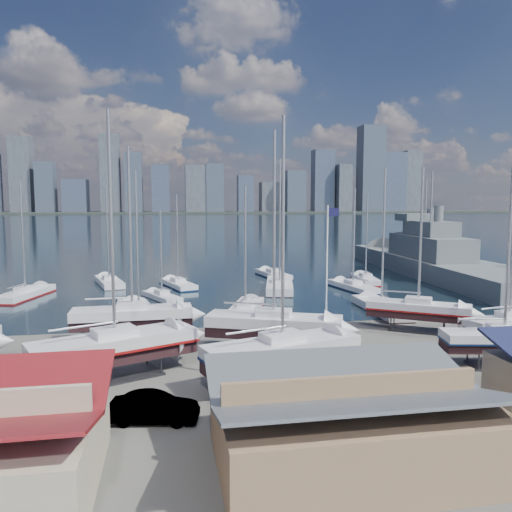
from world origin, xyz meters
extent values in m
plane|color=#605E59|center=(0.00, -10.00, 0.00)|extent=(1400.00, 1400.00, 0.00)
cube|color=#192E3A|center=(0.00, 300.00, -0.15)|extent=(1400.00, 600.00, 0.40)
cube|color=#2D332D|center=(0.00, 560.00, 1.10)|extent=(1400.00, 80.00, 2.20)
cube|color=#595E66|center=(-168.55, 559.47, 44.11)|extent=(22.49, 24.47, 83.83)
cube|color=#3D4756|center=(-141.97, 552.31, 30.18)|extent=(19.55, 21.83, 55.97)
cube|color=#475166|center=(-111.19, 558.58, 20.77)|extent=(26.03, 30.49, 37.14)
cube|color=#595E66|center=(-70.96, 546.95, 46.02)|extent=(21.60, 16.58, 87.63)
cube|color=#3D4756|center=(-45.38, 548.38, 36.00)|extent=(19.42, 28.42, 67.60)
cube|color=#475166|center=(-15.00, 551.59, 29.25)|extent=(20.24, 23.80, 54.09)
cube|color=#595E66|center=(25.78, 548.33, 29.20)|extent=(24.62, 19.72, 54.00)
cube|color=#3D4756|center=(47.64, 546.55, 30.18)|extent=(20.75, 17.93, 55.97)
cube|color=#475166|center=(84.09, 544.87, 23.71)|extent=(18.36, 16.25, 43.03)
cube|color=#595E66|center=(120.24, 563.78, 20.05)|extent=(28.49, 22.03, 35.69)
cube|color=#3D4756|center=(145.71, 546.00, 26.75)|extent=(23.34, 17.87, 49.11)
cube|color=#475166|center=(184.98, 560.84, 40.18)|extent=(25.35, 19.79, 75.95)
cube|color=#595E66|center=(208.39, 554.33, 31.04)|extent=(17.00, 27.45, 57.67)
cube|color=#3D4756|center=(245.53, 554.25, 55.22)|extent=(29.28, 24.05, 106.04)
cube|color=#475166|center=(277.54, 563.71, 39.40)|extent=(30.82, 28.37, 74.41)
cube|color=#595E66|center=(307.39, 565.54, 40.94)|extent=(21.74, 17.03, 77.48)
cube|color=#8C6B4C|center=(0.00, -26.00, 1.50)|extent=(12.00, 8.00, 3.00)
cube|color=#585E65|center=(0.00, -26.00, 3.54)|extent=(12.60, 8.40, 1.27)
cube|color=#2D2D33|center=(-11.58, -12.75, 0.08)|extent=(6.60, 4.99, 0.16)
cube|color=black|center=(-11.58, -12.75, 1.64)|extent=(11.01, 6.89, 0.87)
cube|color=silver|center=(-11.58, -12.75, 2.51)|extent=(11.20, 7.31, 0.87)
cube|color=maroon|center=(-11.58, -12.75, 2.11)|extent=(11.31, 7.38, 0.17)
cube|color=silver|center=(-11.58, -12.75, 3.20)|extent=(3.24, 2.80, 0.50)
cylinder|color=#B2B2B7|center=(-11.58, -12.75, 10.31)|extent=(0.22, 0.22, 14.73)
cube|color=#2D2D33|center=(-11.08, -3.30, 0.08)|extent=(5.60, 2.68, 0.16)
cube|color=black|center=(-11.08, -3.30, 1.60)|extent=(10.13, 2.66, 0.81)
cube|color=silver|center=(-11.08, -3.30, 2.41)|extent=(10.14, 3.08, 0.81)
cube|color=silver|center=(-11.08, -3.30, 3.06)|extent=(2.56, 1.76, 0.50)
cylinder|color=#B2B2B7|center=(-11.08, -3.30, 9.61)|extent=(0.22, 0.22, 13.59)
cube|color=#2D2D33|center=(-0.79, -15.66, 0.08)|extent=(6.33, 4.31, 0.16)
cube|color=black|center=(-0.79, -15.66, 1.62)|extent=(10.79, 5.63, 0.84)
cube|color=silver|center=(-0.79, -15.66, 2.46)|extent=(10.92, 6.05, 0.84)
cube|color=#0D1D43|center=(-0.79, -15.66, 2.08)|extent=(11.03, 6.11, 0.17)
cube|color=silver|center=(-0.79, -15.66, 3.13)|extent=(3.05, 2.49, 0.50)
cylinder|color=#B2B2B7|center=(-0.79, -15.66, 9.99)|extent=(0.22, 0.22, 14.21)
cube|color=#2D2D33|center=(0.14, -8.70, 0.08)|extent=(6.41, 4.65, 0.16)
cube|color=black|center=(0.14, -8.70, 1.62)|extent=(10.80, 6.28, 0.85)
cube|color=silver|center=(0.14, -8.70, 2.47)|extent=(10.96, 6.70, 0.85)
cube|color=silver|center=(0.14, -8.70, 3.15)|extent=(3.13, 2.64, 0.50)
cylinder|color=#B2B2B7|center=(0.14, -8.70, 10.07)|extent=(0.22, 0.22, 14.33)
cube|color=#2D2D33|center=(15.59, -15.20, 0.08)|extent=(5.06, 3.02, 0.16)
cube|color=black|center=(15.59, -15.20, 1.54)|extent=(8.84, 3.63, 0.69)
cube|color=silver|center=(15.59, -15.20, 2.23)|extent=(8.91, 3.98, 0.69)
cube|color=#0D1D43|center=(15.59, -15.20, 1.92)|extent=(9.00, 4.02, 0.14)
cube|color=silver|center=(15.59, -15.20, 2.83)|extent=(2.39, 1.82, 0.50)
cylinder|color=#B2B2B7|center=(15.59, -15.20, 8.39)|extent=(0.22, 0.22, 11.62)
cube|color=#2D2D33|center=(14.56, -4.72, 0.08)|extent=(5.42, 4.66, 0.16)
cube|color=black|center=(14.56, -4.72, 1.56)|extent=(8.75, 6.81, 0.73)
cube|color=silver|center=(14.56, -4.72, 2.29)|extent=(8.96, 7.13, 0.73)
cube|color=maroon|center=(14.56, -4.72, 1.95)|extent=(9.05, 7.20, 0.15)
cube|color=silver|center=(14.56, -4.72, 2.90)|extent=(2.73, 2.52, 0.50)
cylinder|color=#B2B2B7|center=(14.56, -4.72, 8.77)|extent=(0.22, 0.22, 12.25)
cube|color=#2D2D33|center=(19.42, -10.65, 0.08)|extent=(4.58, 2.71, 0.16)
cube|color=black|center=(19.42, -10.65, 1.51)|extent=(8.01, 3.24, 0.62)
cube|color=silver|center=(19.42, -10.65, 2.14)|extent=(8.07, 3.56, 0.62)
cube|color=silver|center=(19.42, -10.65, 2.70)|extent=(2.16, 1.64, 0.50)
cube|color=black|center=(-25.55, 18.89, -0.27)|extent=(4.92, 10.44, 0.81)
cube|color=silver|center=(-25.55, 18.89, 0.54)|extent=(5.33, 10.54, 0.81)
cube|color=maroon|center=(-25.55, 18.89, 0.16)|extent=(5.38, 10.65, 0.16)
cube|color=silver|center=(-25.55, 18.89, 1.19)|extent=(2.30, 2.89, 0.50)
cylinder|color=#B2B2B7|center=(-25.55, 18.89, 7.80)|extent=(0.22, 0.22, 13.71)
cube|color=black|center=(-16.38, 26.94, -0.27)|extent=(4.91, 10.19, 0.79)
cube|color=silver|center=(-16.38, 26.94, 0.53)|extent=(5.31, 10.30, 0.79)
cube|color=silver|center=(-16.38, 26.94, 1.17)|extent=(2.27, 2.83, 0.50)
cylinder|color=#B2B2B7|center=(-16.38, 26.94, 7.62)|extent=(0.22, 0.22, 13.40)
cube|color=black|center=(-11.08, 5.89, -0.28)|extent=(4.71, 10.72, 0.83)
cube|color=silver|center=(-11.08, 5.89, 0.55)|extent=(5.13, 10.81, 0.83)
cube|color=#0D1D43|center=(-11.08, 5.89, 0.17)|extent=(5.19, 10.92, 0.17)
cube|color=silver|center=(-11.08, 5.89, 1.22)|extent=(2.28, 2.93, 0.50)
cylinder|color=#B2B2B7|center=(-11.08, 5.89, 8.00)|extent=(0.22, 0.22, 14.07)
cube|color=black|center=(-8.82, 14.63, -0.19)|extent=(4.75, 7.60, 0.60)
cube|color=silver|center=(-8.82, 14.63, 0.41)|extent=(5.04, 7.73, 0.60)
cube|color=silver|center=(-8.82, 14.63, 0.96)|extent=(1.93, 2.24, 0.50)
cylinder|color=#B2B2B7|center=(-8.82, 14.63, 5.80)|extent=(0.22, 0.22, 10.17)
cube|color=black|center=(-6.68, 23.49, -0.24)|extent=(4.88, 9.19, 0.72)
cube|color=silver|center=(-6.68, 23.49, 0.48)|extent=(5.24, 9.31, 0.72)
cube|color=#0D1D43|center=(-6.68, 23.49, 0.15)|extent=(5.29, 9.40, 0.14)
cube|color=silver|center=(-6.68, 23.49, 1.09)|extent=(2.14, 2.61, 0.50)
cylinder|color=#B2B2B7|center=(-6.68, 23.49, 6.90)|extent=(0.22, 0.22, 12.12)
cube|color=black|center=(0.11, 5.62, -0.25)|extent=(5.24, 9.60, 0.75)
cube|color=silver|center=(0.11, 5.62, 0.50)|extent=(5.62, 9.73, 0.75)
cube|color=maroon|center=(0.11, 5.62, 0.16)|extent=(5.67, 9.83, 0.15)
cube|color=silver|center=(0.11, 5.62, 1.13)|extent=(2.27, 2.74, 0.50)
cylinder|color=#B2B2B7|center=(0.11, 5.62, 7.22)|extent=(0.22, 0.22, 12.68)
cube|color=black|center=(6.92, 19.13, -0.34)|extent=(5.52, 12.57, 0.98)
cube|color=silver|center=(6.92, 19.13, 0.64)|extent=(6.02, 12.68, 0.98)
cube|color=silver|center=(6.92, 19.13, 1.38)|extent=(2.67, 3.43, 0.50)
cylinder|color=#B2B2B7|center=(6.92, 19.13, 9.38)|extent=(0.22, 0.22, 16.51)
cube|color=black|center=(8.43, 30.39, -0.25)|extent=(3.90, 9.76, 0.76)
cube|color=silver|center=(8.43, 30.39, 0.51)|extent=(4.29, 9.83, 0.76)
cube|color=#0D1D43|center=(8.43, 30.39, 0.16)|extent=(4.34, 9.92, 0.15)
cube|color=silver|center=(8.43, 30.39, 1.14)|extent=(1.99, 2.62, 0.50)
cylinder|color=#B2B2B7|center=(8.43, 30.39, 7.30)|extent=(0.22, 0.22, 12.83)
cube|color=black|center=(14.62, 3.32, -0.29)|extent=(2.76, 10.74, 0.86)
cube|color=silver|center=(14.62, 3.32, 0.56)|extent=(3.21, 10.75, 0.86)
cube|color=silver|center=(14.62, 3.32, 1.24)|extent=(1.85, 2.71, 0.50)
cylinder|color=#B2B2B7|center=(14.62, 3.32, 8.21)|extent=(0.22, 0.22, 14.43)
cube|color=black|center=(16.67, 17.08, -0.25)|extent=(3.92, 9.76, 0.76)
cube|color=silver|center=(16.67, 17.08, 0.51)|extent=(4.31, 9.83, 0.76)
cube|color=#0D1D43|center=(16.67, 17.08, 0.16)|extent=(4.35, 9.93, 0.15)
cube|color=silver|center=(16.67, 17.08, 1.14)|extent=(1.99, 2.62, 0.50)
cylinder|color=#B2B2B7|center=(16.67, 17.08, 7.31)|extent=(0.22, 0.22, 12.84)
cube|color=black|center=(20.98, 23.14, -0.24)|extent=(3.37, 9.15, 0.71)
cube|color=silver|center=(20.98, 23.14, 0.48)|extent=(3.74, 9.20, 0.71)
cube|color=maroon|center=(20.98, 23.14, 0.15)|extent=(3.78, 9.29, 0.14)
cube|color=silver|center=(20.98, 23.14, 1.09)|extent=(1.80, 2.42, 0.50)
cylinder|color=#B2B2B7|center=(20.98, 23.14, 6.87)|extent=(0.22, 0.22, 12.06)
cube|color=#585E61|center=(34.16, 28.47, 0.52)|extent=(11.48, 52.55, 4.69)
cube|color=#585E61|center=(34.16, 28.47, 4.67)|extent=(7.77, 18.62, 3.60)
cube|color=#585E61|center=(34.16, 28.47, 7.67)|extent=(5.63, 10.71, 2.40)
cube|color=#585E61|center=(34.47, 33.68, 9.37)|extent=(6.14, 5.56, 1.20)
cylinder|color=#B2B2B7|center=(34.16, 28.47, 12.87)|extent=(0.30, 0.30, 8.00)
cube|color=#585E61|center=(40.68, 42.10, 0.42)|extent=(7.25, 41.39, 3.72)
cube|color=#585E61|center=(40.68, 42.10, 4.08)|extent=(5.51, 14.53, 3.60)
cube|color=#585E61|center=(40.68, 42.10, 7.08)|extent=(4.09, 8.32, 2.40)
cube|color=#585E61|center=(40.75, 46.23, 8.78)|extent=(4.69, 4.20, 1.20)
cylinder|color=#B2B2B7|center=(40.68, 42.10, 12.28)|extent=(0.30, 0.30, 8.00)
imported|color=gray|center=(-13.16, -17.97, 0.82)|extent=(2.05, 4.84, 1.63)
imported|color=gray|center=(-8.88, -20.14, 0.79)|extent=(5.02, 2.59, 1.58)
imported|color=gray|center=(-3.51, -19.38, 0.72)|extent=(3.32, 5.55, 1.44)
imported|color=gray|center=(2.70, -18.68, 0.73)|extent=(3.84, 5.44, 1.46)
cylinder|color=white|center=(4.90, -7.29, 5.78)|extent=(0.12, 0.12, 11.56)
cube|color=#121239|center=(5.38, -7.29, 10.98)|extent=(0.96, 0.05, 0.67)
camera|label=1|loc=(-7.98, -46.37, 11.67)|focal=35.00mm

